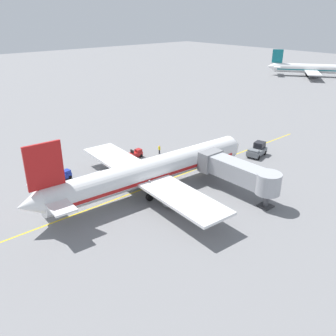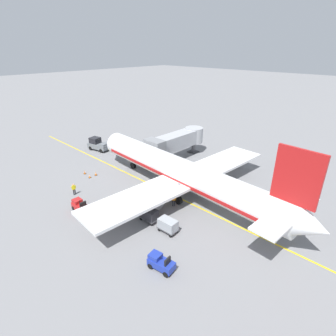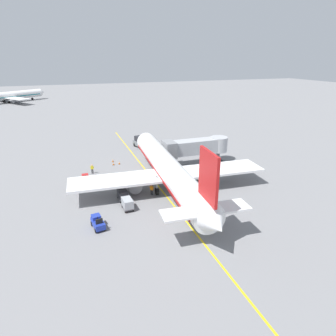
# 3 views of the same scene
# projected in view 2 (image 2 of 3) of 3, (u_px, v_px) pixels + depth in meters

# --- Properties ---
(ground_plane) EXTENTS (400.00, 400.00, 0.00)m
(ground_plane) POSITION_uv_depth(u_px,v_px,m) (179.00, 198.00, 36.51)
(ground_plane) COLOR slate
(gate_lead_in_line) EXTENTS (0.24, 80.00, 0.01)m
(gate_lead_in_line) POSITION_uv_depth(u_px,v_px,m) (179.00, 198.00, 36.51)
(gate_lead_in_line) COLOR gold
(gate_lead_in_line) RESTS_ON ground
(parked_airliner) EXTENTS (30.26, 37.34, 10.63)m
(parked_airliner) POSITION_uv_depth(u_px,v_px,m) (182.00, 173.00, 36.40)
(parked_airliner) COLOR white
(parked_airliner) RESTS_ON ground
(jet_bridge) EXTENTS (13.01, 3.50, 4.98)m
(jet_bridge) POSITION_uv_depth(u_px,v_px,m) (177.00, 141.00, 47.70)
(jet_bridge) COLOR #A8AAAF
(jet_bridge) RESTS_ON ground
(pushback_tractor) EXTENTS (3.09, 4.77, 2.40)m
(pushback_tractor) POSITION_uv_depth(u_px,v_px,m) (99.00, 145.00, 53.08)
(pushback_tractor) COLOR slate
(pushback_tractor) RESTS_ON ground
(baggage_tug_lead) EXTENTS (1.62, 2.66, 1.62)m
(baggage_tug_lead) POSITION_uv_depth(u_px,v_px,m) (161.00, 263.00, 24.64)
(baggage_tug_lead) COLOR #1E339E
(baggage_tug_lead) RESTS_ON ground
(baggage_tug_trailing) EXTENTS (1.30, 2.51, 1.62)m
(baggage_tug_trailing) POSITION_uv_depth(u_px,v_px,m) (80.00, 206.00, 33.36)
(baggage_tug_trailing) COLOR #B21E1E
(baggage_tug_trailing) RESTS_ON ground
(baggage_cart_front) EXTENTS (1.41, 2.93, 1.58)m
(baggage_cart_front) POSITION_uv_depth(u_px,v_px,m) (149.00, 214.00, 31.35)
(baggage_cart_front) COLOR #4C4C51
(baggage_cart_front) RESTS_ON ground
(baggage_cart_second_in_train) EXTENTS (1.41, 2.93, 1.58)m
(baggage_cart_second_in_train) POSITION_uv_depth(u_px,v_px,m) (168.00, 225.00, 29.48)
(baggage_cart_second_in_train) COLOR #4C4C51
(baggage_cart_second_in_train) RESTS_ON ground
(ground_crew_wing_walker) EXTENTS (0.60, 0.55, 1.69)m
(ground_crew_wing_walker) POSITION_uv_depth(u_px,v_px,m) (174.00, 199.00, 34.33)
(ground_crew_wing_walker) COLOR #232328
(ground_crew_wing_walker) RESTS_ON ground
(ground_crew_loader) EXTENTS (0.73, 0.29, 1.69)m
(ground_crew_loader) POSITION_uv_depth(u_px,v_px,m) (74.00, 189.00, 36.94)
(ground_crew_loader) COLOR #232328
(ground_crew_loader) RESTS_ON ground
(safety_cone_nose_left) EXTENTS (0.36, 0.36, 0.59)m
(safety_cone_nose_left) POSITION_uv_depth(u_px,v_px,m) (96.00, 174.00, 42.79)
(safety_cone_nose_left) COLOR black
(safety_cone_nose_left) RESTS_ON ground
(safety_cone_nose_right) EXTENTS (0.36, 0.36, 0.59)m
(safety_cone_nose_right) POSITION_uv_depth(u_px,v_px,m) (85.00, 172.00, 43.28)
(safety_cone_nose_right) COLOR black
(safety_cone_nose_right) RESTS_ON ground
(safety_cone_wing_tip) EXTENTS (0.36, 0.36, 0.59)m
(safety_cone_wing_tip) POSITION_uv_depth(u_px,v_px,m) (90.00, 176.00, 41.98)
(safety_cone_wing_tip) COLOR black
(safety_cone_wing_tip) RESTS_ON ground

